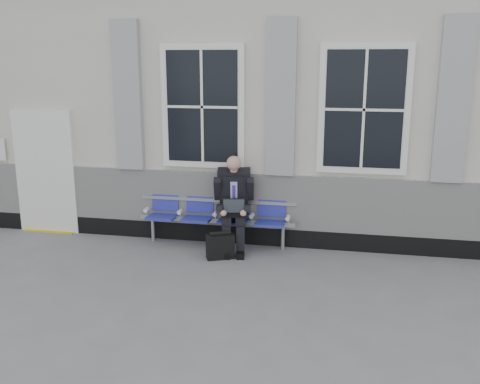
# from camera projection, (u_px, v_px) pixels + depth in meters

# --- Properties ---
(ground) EXTENTS (70.00, 70.00, 0.00)m
(ground) POSITION_uv_depth(u_px,v_px,m) (331.00, 286.00, 7.23)
(ground) COLOR slate
(ground) RESTS_ON ground
(station_building) EXTENTS (14.40, 4.40, 4.49)m
(station_building) POSITION_uv_depth(u_px,v_px,m) (341.00, 101.00, 10.01)
(station_building) COLOR beige
(station_building) RESTS_ON ground
(bench) EXTENTS (2.60, 0.47, 0.91)m
(bench) POSITION_uv_depth(u_px,v_px,m) (216.00, 212.00, 8.72)
(bench) COLOR #9EA0A3
(bench) RESTS_ON ground
(businessman) EXTENTS (0.67, 0.90, 1.53)m
(businessman) POSITION_uv_depth(u_px,v_px,m) (234.00, 200.00, 8.47)
(businessman) COLOR black
(businessman) RESTS_ON ground
(briefcase) EXTENTS (0.46, 0.34, 0.43)m
(briefcase) POSITION_uv_depth(u_px,v_px,m) (220.00, 246.00, 8.19)
(briefcase) COLOR black
(briefcase) RESTS_ON ground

